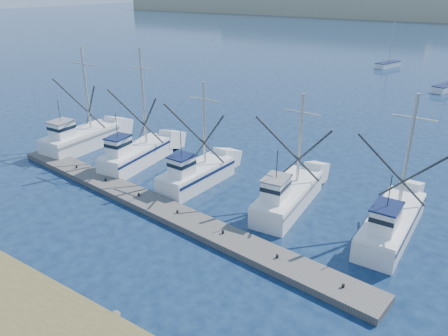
# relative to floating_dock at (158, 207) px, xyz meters

# --- Properties ---
(ground) EXTENTS (500.00, 500.00, 0.00)m
(ground) POSITION_rel_floating_dock_xyz_m (6.04, -5.28, -0.22)
(ground) COLOR #0C1B36
(ground) RESTS_ON ground
(floating_dock) EXTENTS (32.59, 5.81, 0.43)m
(floating_dock) POSITION_rel_floating_dock_xyz_m (0.00, 0.00, 0.00)
(floating_dock) COLOR #5C5853
(floating_dock) RESTS_ON ground
(trawler_fleet) EXTENTS (31.40, 8.54, 9.85)m
(trawler_fleet) POSITION_rel_floating_dock_xyz_m (-0.49, 5.02, 0.77)
(trawler_fleet) COLOR white
(trawler_fleet) RESTS_ON ground
(sailboat_near) EXTENTS (3.38, 6.74, 8.10)m
(sailboat_near) POSITION_rel_floating_dock_xyz_m (10.90, 51.23, 0.27)
(sailboat_near) COLOR white
(sailboat_near) RESTS_ON ground
(sailboat_far) EXTENTS (3.45, 6.22, 8.10)m
(sailboat_far) POSITION_rel_floating_dock_xyz_m (-1.42, 65.85, 0.28)
(sailboat_far) COLOR white
(sailboat_far) RESTS_ON ground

